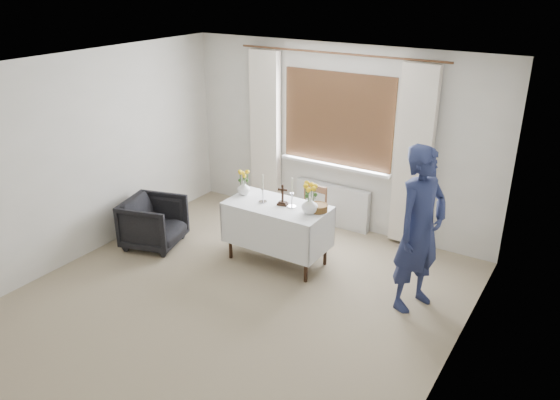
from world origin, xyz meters
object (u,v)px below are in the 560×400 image
(wooden_chair, at_px, (308,218))
(flower_vase_right, at_px, (310,205))
(flower_vase_left, at_px, (244,188))
(person, at_px, (420,229))
(altar_table, at_px, (277,233))
(armchair, at_px, (154,223))
(wooden_cross, at_px, (283,195))

(wooden_chair, xyz_separation_m, flower_vase_right, (0.32, -0.56, 0.46))
(wooden_chair, height_order, flower_vase_left, flower_vase_left)
(person, bearing_deg, flower_vase_right, 110.32)
(flower_vase_right, bearing_deg, altar_table, 179.89)
(altar_table, bearing_deg, wooden_chair, 77.99)
(armchair, relative_size, person, 0.40)
(wooden_cross, distance_m, flower_vase_right, 0.39)
(altar_table, bearing_deg, armchair, -163.09)
(wooden_cross, bearing_deg, wooden_chair, 69.07)
(altar_table, relative_size, wooden_cross, 4.71)
(person, xyz_separation_m, wooden_cross, (-1.69, 0.05, -0.00))
(flower_vase_left, bearing_deg, person, -2.08)
(wooden_cross, relative_size, flower_vase_right, 1.32)
(altar_table, distance_m, flower_vase_right, 0.65)
(person, relative_size, flower_vase_left, 10.59)
(armchair, distance_m, person, 3.41)
(person, distance_m, flower_vase_right, 1.30)
(person, distance_m, wooden_cross, 1.69)
(altar_table, height_order, flower_vase_left, flower_vase_left)
(wooden_chair, bearing_deg, armchair, -144.90)
(armchair, distance_m, wooden_cross, 1.82)
(altar_table, distance_m, wooden_chair, 0.57)
(wooden_cross, height_order, flower_vase_right, wooden_cross)
(armchair, distance_m, flower_vase_right, 2.16)
(wooden_chair, distance_m, flower_vase_left, 0.93)
(flower_vase_right, bearing_deg, flower_vase_left, 176.26)
(altar_table, relative_size, armchair, 1.75)
(flower_vase_left, distance_m, flower_vase_right, 0.97)
(wooden_cross, xyz_separation_m, flower_vase_left, (-0.59, 0.03, -0.05))
(altar_table, relative_size, person, 0.69)
(altar_table, distance_m, armchair, 1.66)
(wooden_cross, height_order, flower_vase_left, wooden_cross)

